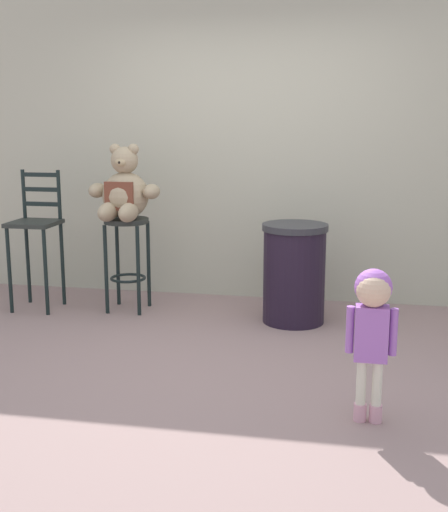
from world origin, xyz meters
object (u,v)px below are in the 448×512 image
object	(u,v)px
bar_chair_empty	(36,231)
bar_stool_with_teddy	(127,246)
child_walking	(372,312)
trash_bin	(294,273)
teddy_bear	(124,192)

from	to	relation	value
bar_chair_empty	bar_stool_with_teddy	bearing A→B (deg)	6.39
bar_chair_empty	child_walking	bearing A→B (deg)	-31.83
bar_stool_with_teddy	trash_bin	size ratio (longest dim) A/B	0.99
child_walking	trash_bin	world-z (taller)	child_walking
child_walking	bar_chair_empty	world-z (taller)	bar_chair_empty
bar_stool_with_teddy	teddy_bear	world-z (taller)	teddy_bear
bar_stool_with_teddy	child_walking	size ratio (longest dim) A/B	0.94
bar_stool_with_teddy	teddy_bear	size ratio (longest dim) A/B	1.28
teddy_bear	trash_bin	size ratio (longest dim) A/B	0.77
child_walking	bar_stool_with_teddy	bearing A→B (deg)	-69.97
child_walking	bar_chair_empty	xyz separation A→B (m)	(-2.76, 1.71, 0.06)
bar_stool_with_teddy	child_walking	bearing A→B (deg)	-42.24
bar_stool_with_teddy	bar_chair_empty	distance (m)	0.79
trash_bin	bar_chair_empty	xyz separation A→B (m)	(-2.20, -0.01, 0.27)
teddy_bear	bar_stool_with_teddy	bearing A→B (deg)	90.00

